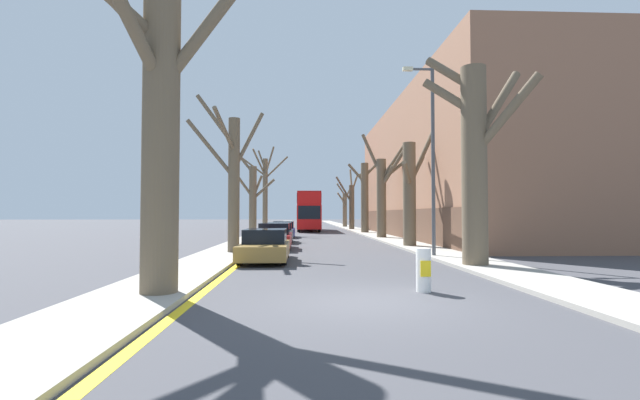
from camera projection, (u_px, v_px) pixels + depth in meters
The scene contains 22 objects.
ground_plane at pixel (367, 302), 9.27m from camera, with size 300.00×300.00×0.00m, color #424247.
sidewalk_left at pixel (275, 228), 58.98m from camera, with size 2.30×120.00×0.12m, color #A39E93.
sidewalk_right at pixel (349, 228), 59.42m from camera, with size 2.30×120.00×0.12m, color #A39E93.
building_facade_right at pixel (452, 170), 36.05m from camera, with size 10.08×32.76×11.33m.
kerb_line_stripe at pixel (284, 228), 59.03m from camera, with size 0.24×120.00×0.01m, color yellow.
street_tree_left_0 at pixel (159, 119), 9.86m from camera, with size 4.90×2.18×8.39m.
street_tree_left_1 at pixel (232, 177), 20.38m from camera, with size 3.56×2.91×7.65m.
street_tree_left_2 at pixel (253, 200), 30.71m from camera, with size 3.16×1.37×6.85m.
street_tree_left_3 at pixel (265, 190), 40.60m from camera, with size 5.10×3.14×8.09m.
street_tree_right_0 at pixel (475, 155), 15.38m from camera, with size 3.84×3.37×7.91m.
street_tree_right_1 at pixel (410, 191), 24.65m from camera, with size 2.68×3.66×6.90m.
street_tree_right_2 at pixel (383, 191), 33.48m from camera, with size 3.46×3.01×8.40m.
street_tree_right_3 at pixel (365, 195), 42.76m from camera, with size 3.93×1.82×8.03m.
street_tree_right_4 at pixel (351, 203), 52.31m from camera, with size 3.09×2.14×7.57m.
street_tree_right_5 at pixel (345, 208), 62.16m from camera, with size 2.49×2.03×6.42m.
double_decker_bus at pixel (308, 209), 49.53m from camera, with size 2.58×11.55×4.34m.
parked_car_0 at pixel (265, 246), 17.41m from camera, with size 1.88×4.49×1.30m.
parked_car_1 at pixel (274, 237), 23.40m from camera, with size 1.80×4.24×1.42m.
parked_car_2 at pixel (280, 233), 28.83m from camera, with size 1.79×3.95×1.35m.
parked_car_3 at pixel (284, 230), 35.11m from camera, with size 1.84×4.18×1.33m.
lamp_post at pixel (431, 151), 18.81m from camera, with size 1.40×0.20×8.49m.
traffic_bollard at pixel (424, 270), 10.52m from camera, with size 0.36×0.38×1.07m.
Camera 1 is at (-1.43, -9.29, 1.91)m, focal length 24.00 mm.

